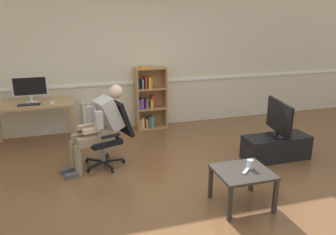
{
  "coord_description": "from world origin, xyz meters",
  "views": [
    {
      "loc": [
        -1.24,
        -3.75,
        2.21
      ],
      "look_at": [
        0.15,
        0.85,
        0.7
      ],
      "focal_mm": 35.31,
      "sensor_mm": 36.0,
      "label": 1
    }
  ],
  "objects_px": {
    "tv_screen": "(279,118)",
    "computer_mouse": "(52,102)",
    "computer_desk": "(33,109)",
    "radiator": "(102,116)",
    "office_chair": "(111,131)",
    "bookshelf": "(149,100)",
    "coffee_table": "(243,176)",
    "person_seated": "(100,125)",
    "spare_remote": "(246,171)",
    "drinking_glass": "(250,164)",
    "tv_stand": "(276,147)",
    "keyboard": "(29,105)",
    "imac_monitor": "(30,87)"
  },
  "relations": [
    {
      "from": "tv_screen",
      "to": "computer_mouse",
      "type": "bearing_deg",
      "value": 73.48
    },
    {
      "from": "computer_mouse",
      "to": "computer_desk",
      "type": "bearing_deg",
      "value": 159.8
    },
    {
      "from": "radiator",
      "to": "office_chair",
      "type": "xyz_separation_m",
      "value": [
        -0.03,
        -1.57,
        0.24
      ]
    },
    {
      "from": "bookshelf",
      "to": "coffee_table",
      "type": "distance_m",
      "value": 3.12
    },
    {
      "from": "person_seated",
      "to": "spare_remote",
      "type": "bearing_deg",
      "value": 25.57
    },
    {
      "from": "computer_mouse",
      "to": "drinking_glass",
      "type": "bearing_deg",
      "value": -49.2
    },
    {
      "from": "bookshelf",
      "to": "tv_stand",
      "type": "bearing_deg",
      "value": -52.44
    },
    {
      "from": "bookshelf",
      "to": "coffee_table",
      "type": "xyz_separation_m",
      "value": [
        0.38,
        -3.09,
        -0.19
      ]
    },
    {
      "from": "bookshelf",
      "to": "keyboard",
      "type": "bearing_deg",
      "value": -168.75
    },
    {
      "from": "person_seated",
      "to": "tv_stand",
      "type": "relative_size",
      "value": 1.16
    },
    {
      "from": "tv_screen",
      "to": "radiator",
      "type": "bearing_deg",
      "value": 58.71
    },
    {
      "from": "computer_mouse",
      "to": "office_chair",
      "type": "xyz_separation_m",
      "value": [
        0.84,
        -1.06,
        -0.24
      ]
    },
    {
      "from": "computer_desk",
      "to": "radiator",
      "type": "distance_m",
      "value": 1.31
    },
    {
      "from": "tv_stand",
      "to": "coffee_table",
      "type": "distance_m",
      "value": 1.59
    },
    {
      "from": "keyboard",
      "to": "bookshelf",
      "type": "xyz_separation_m",
      "value": [
        2.16,
        0.43,
        -0.19
      ]
    },
    {
      "from": "keyboard",
      "to": "person_seated",
      "type": "xyz_separation_m",
      "value": [
        1.05,
        -1.09,
        -0.11
      ]
    },
    {
      "from": "tv_screen",
      "to": "spare_remote",
      "type": "distance_m",
      "value": 1.61
    },
    {
      "from": "computer_desk",
      "to": "spare_remote",
      "type": "bearing_deg",
      "value": -48.4
    },
    {
      "from": "imac_monitor",
      "to": "drinking_glass",
      "type": "height_order",
      "value": "imac_monitor"
    },
    {
      "from": "computer_desk",
      "to": "tv_stand",
      "type": "relative_size",
      "value": 1.27
    },
    {
      "from": "bookshelf",
      "to": "computer_mouse",
      "type": "bearing_deg",
      "value": -167.12
    },
    {
      "from": "tv_screen",
      "to": "spare_remote",
      "type": "relative_size",
      "value": 5.25
    },
    {
      "from": "keyboard",
      "to": "drinking_glass",
      "type": "distance_m",
      "value": 3.74
    },
    {
      "from": "imac_monitor",
      "to": "office_chair",
      "type": "distance_m",
      "value": 1.8
    },
    {
      "from": "imac_monitor",
      "to": "keyboard",
      "type": "relative_size",
      "value": 1.58
    },
    {
      "from": "imac_monitor",
      "to": "keyboard",
      "type": "height_order",
      "value": "imac_monitor"
    },
    {
      "from": "tv_stand",
      "to": "drinking_glass",
      "type": "bearing_deg",
      "value": -136.87
    },
    {
      "from": "computer_mouse",
      "to": "radiator",
      "type": "relative_size",
      "value": 0.14
    },
    {
      "from": "imac_monitor",
      "to": "radiator",
      "type": "relative_size",
      "value": 0.78
    },
    {
      "from": "computer_desk",
      "to": "tv_screen",
      "type": "distance_m",
      "value": 4.08
    },
    {
      "from": "imac_monitor",
      "to": "bookshelf",
      "type": "distance_m",
      "value": 2.19
    },
    {
      "from": "bookshelf",
      "to": "tv_screen",
      "type": "xyz_separation_m",
      "value": [
        1.57,
        -2.04,
        0.09
      ]
    },
    {
      "from": "keyboard",
      "to": "computer_mouse",
      "type": "distance_m",
      "value": 0.37
    },
    {
      "from": "radiator",
      "to": "spare_remote",
      "type": "height_order",
      "value": "radiator"
    },
    {
      "from": "spare_remote",
      "to": "tv_screen",
      "type": "bearing_deg",
      "value": -89.87
    },
    {
      "from": "imac_monitor",
      "to": "bookshelf",
      "type": "height_order",
      "value": "bookshelf"
    },
    {
      "from": "office_chair",
      "to": "coffee_table",
      "type": "distance_m",
      "value": 2.1
    },
    {
      "from": "bookshelf",
      "to": "office_chair",
      "type": "height_order",
      "value": "bookshelf"
    },
    {
      "from": "computer_desk",
      "to": "radiator",
      "type": "xyz_separation_m",
      "value": [
        1.19,
        0.39,
        -0.36
      ]
    },
    {
      "from": "imac_monitor",
      "to": "tv_screen",
      "type": "xyz_separation_m",
      "value": [
        3.71,
        -1.83,
        -0.34
      ]
    },
    {
      "from": "computer_mouse",
      "to": "person_seated",
      "type": "bearing_deg",
      "value": -58.73
    },
    {
      "from": "imac_monitor",
      "to": "coffee_table",
      "type": "distance_m",
      "value": 3.87
    },
    {
      "from": "spare_remote",
      "to": "keyboard",
      "type": "bearing_deg",
      "value": 0.98
    },
    {
      "from": "office_chair",
      "to": "spare_remote",
      "type": "relative_size",
      "value": 6.58
    },
    {
      "from": "bookshelf",
      "to": "tv_screen",
      "type": "relative_size",
      "value": 1.59
    },
    {
      "from": "imac_monitor",
      "to": "keyboard",
      "type": "bearing_deg",
      "value": -96.42
    },
    {
      "from": "radiator",
      "to": "drinking_glass",
      "type": "relative_size",
      "value": 6.71
    },
    {
      "from": "tv_screen",
      "to": "spare_remote",
      "type": "bearing_deg",
      "value": 141.99
    },
    {
      "from": "computer_desk",
      "to": "drinking_glass",
      "type": "bearing_deg",
      "value": -46.66
    },
    {
      "from": "spare_remote",
      "to": "radiator",
      "type": "bearing_deg",
      "value": -20.27
    }
  ]
}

